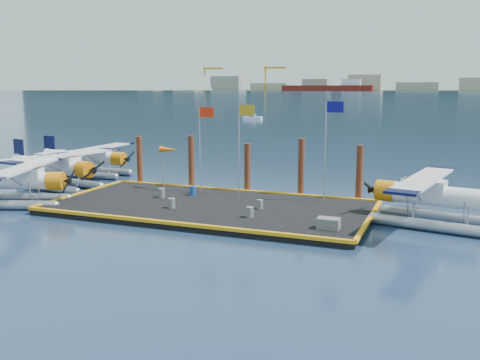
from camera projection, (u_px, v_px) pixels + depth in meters
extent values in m
plane|color=navy|center=(210.00, 211.00, 34.11)|extent=(4000.00, 4000.00, 0.00)
cube|color=black|center=(210.00, 208.00, 34.08)|extent=(20.00, 10.00, 0.40)
cube|color=black|center=(444.00, 90.00, 1042.68)|extent=(3000.00, 500.00, 0.30)
cube|color=#500B0B|center=(327.00, 88.00, 886.64)|extent=(150.00, 22.00, 10.00)
cube|color=silver|center=(351.00, 83.00, 870.69)|extent=(30.00, 16.00, 12.00)
cylinder|color=orange|center=(205.00, 78.00, 1001.88)|extent=(2.40, 2.40, 44.00)
cylinder|color=orange|center=(265.00, 78.00, 958.74)|extent=(2.40, 2.40, 44.00)
cube|color=black|center=(449.00, 39.00, 1296.91)|extent=(2200.00, 500.00, 240.00)
cone|color=black|center=(316.00, 89.00, 1535.24)|extent=(1400.00, 1400.00, 520.00)
cone|color=black|center=(427.00, 89.00, 1473.24)|extent=(1300.00, 1300.00, 430.00)
cylinder|color=gray|center=(22.00, 198.00, 36.59)|extent=(6.27, 2.68, 0.62)
cylinder|color=gray|center=(6.00, 205.00, 34.35)|extent=(6.27, 2.68, 0.62)
cylinder|color=silver|center=(16.00, 181.00, 35.22)|extent=(4.92, 2.65, 1.14)
cube|color=silver|center=(24.00, 175.00, 35.13)|extent=(2.52, 1.82, 0.93)
cube|color=black|center=(29.00, 172.00, 35.08)|extent=(1.72, 1.50, 0.57)
cylinder|color=orange|center=(56.00, 181.00, 35.11)|extent=(1.37, 1.47, 1.20)
cube|color=black|center=(69.00, 181.00, 35.07)|extent=(0.81, 2.20, 1.16)
cube|color=silver|center=(24.00, 167.00, 35.04)|extent=(4.51, 9.31, 0.12)
cube|color=black|center=(50.00, 158.00, 39.42)|extent=(1.77, 1.39, 0.13)
cylinder|color=gray|center=(71.00, 182.00, 42.44)|extent=(6.59, 1.85, 0.64)
cylinder|color=gray|center=(46.00, 187.00, 40.50)|extent=(6.59, 1.85, 0.64)
cylinder|color=silver|center=(60.00, 166.00, 41.11)|extent=(5.07, 2.07, 1.17)
cube|color=silver|center=(65.00, 162.00, 40.71)|extent=(2.51, 1.58, 0.96)
cube|color=black|center=(68.00, 160.00, 40.51)|extent=(1.67, 1.37, 0.58)
cylinder|color=orange|center=(85.00, 169.00, 39.66)|extent=(1.27, 1.41, 1.23)
cube|color=black|center=(93.00, 170.00, 39.19)|extent=(0.50, 2.33, 1.19)
cube|color=silver|center=(65.00, 155.00, 40.62)|extent=(3.34, 9.69, 0.13)
cube|color=black|center=(109.00, 149.00, 44.43)|extent=(1.74, 1.24, 0.14)
cube|color=black|center=(11.00, 163.00, 36.81)|extent=(1.74, 1.24, 0.14)
cube|color=black|center=(19.00, 150.00, 43.50)|extent=(1.17, 0.34, 1.81)
cube|color=silver|center=(20.00, 159.00, 43.57)|extent=(1.61, 3.73, 0.11)
cylinder|color=gray|center=(99.00, 171.00, 48.33)|extent=(6.26, 0.75, 0.60)
cylinder|color=gray|center=(84.00, 174.00, 46.28)|extent=(6.26, 0.75, 0.60)
cylinder|color=silver|center=(93.00, 157.00, 47.00)|extent=(4.71, 1.21, 1.11)
cube|color=silver|center=(99.00, 154.00, 46.73)|extent=(2.24, 1.16, 0.91)
cube|color=black|center=(102.00, 152.00, 46.60)|extent=(1.43, 1.09, 0.55)
cylinder|color=orange|center=(119.00, 159.00, 46.11)|extent=(1.03, 1.19, 1.17)
cube|color=black|center=(127.00, 159.00, 45.82)|extent=(0.11, 2.24, 1.13)
cube|color=silver|center=(99.00, 148.00, 46.65)|extent=(1.72, 9.10, 0.12)
cube|color=black|center=(125.00, 143.00, 50.65)|extent=(1.53, 0.94, 0.13)
cube|color=black|center=(67.00, 154.00, 42.64)|extent=(1.53, 0.94, 0.13)
cube|color=black|center=(49.00, 145.00, 48.41)|extent=(1.11, 0.15, 1.71)
cube|color=silver|center=(51.00, 152.00, 48.49)|extent=(0.98, 3.45, 0.10)
cylinder|color=gray|center=(433.00, 226.00, 29.18)|extent=(6.66, 1.85, 0.64)
cylinder|color=gray|center=(442.00, 217.00, 31.16)|extent=(6.66, 1.85, 0.64)
cylinder|color=silver|center=(435.00, 196.00, 30.03)|extent=(5.12, 2.07, 1.18)
cube|color=silver|center=(424.00, 188.00, 30.30)|extent=(2.54, 1.59, 0.97)
cube|color=black|center=(418.00, 184.00, 30.43)|extent=(1.68, 1.38, 0.59)
cylinder|color=orange|center=(386.00, 191.00, 31.48)|extent=(1.28, 1.42, 1.25)
cube|color=black|center=(371.00, 189.00, 31.96)|extent=(0.50, 2.36, 1.21)
cube|color=silver|center=(424.00, 179.00, 30.21)|extent=(3.35, 9.80, 0.13)
cube|color=black|center=(402.00, 192.00, 26.35)|extent=(1.76, 1.24, 0.14)
cube|color=black|center=(442.00, 168.00, 34.07)|extent=(1.76, 1.24, 0.14)
cylinder|color=slate|center=(162.00, 193.00, 36.19)|extent=(0.45, 0.45, 0.63)
cylinder|color=slate|center=(250.00, 212.00, 30.71)|extent=(0.44, 0.44, 0.61)
cylinder|color=slate|center=(260.00, 204.00, 32.88)|extent=(0.40, 0.40, 0.56)
cylinder|color=slate|center=(172.00, 203.00, 33.06)|extent=(0.43, 0.43, 0.61)
cylinder|color=navy|center=(193.00, 191.00, 37.00)|extent=(0.45, 0.45, 0.63)
cube|color=slate|center=(328.00, 223.00, 28.22)|extent=(1.18, 0.78, 0.59)
cylinder|color=#9899A1|center=(200.00, 150.00, 37.91)|extent=(0.08, 0.08, 6.00)
cube|color=red|center=(207.00, 112.00, 37.25)|extent=(1.10, 0.03, 0.70)
cylinder|color=#9899A1|center=(239.00, 150.00, 36.81)|extent=(0.08, 0.08, 6.20)
cube|color=#C29316|center=(247.00, 110.00, 36.14)|extent=(1.10, 0.03, 0.70)
cylinder|color=#9899A1|center=(325.00, 152.00, 34.63)|extent=(0.08, 0.08, 6.50)
cube|color=navy|center=(335.00, 107.00, 33.93)|extent=(1.10, 0.03, 0.70)
cylinder|color=#9899A1|center=(163.00, 168.00, 39.25)|extent=(0.07, 0.07, 3.00)
cone|color=orange|center=(169.00, 150.00, 38.82)|extent=(1.40, 0.44, 0.44)
cylinder|color=#421F12|center=(140.00, 162.00, 41.77)|extent=(0.44, 0.44, 4.00)
cylinder|color=#421F12|center=(191.00, 164.00, 40.14)|extent=(0.44, 0.44, 4.20)
cylinder|color=#421F12|center=(247.00, 170.00, 38.56)|extent=(0.44, 0.44, 3.80)
cylinder|color=#421F12|center=(301.00, 169.00, 37.07)|extent=(0.44, 0.44, 4.30)
cylinder|color=#421F12|center=(359.00, 175.00, 35.66)|extent=(0.44, 0.44, 4.00)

